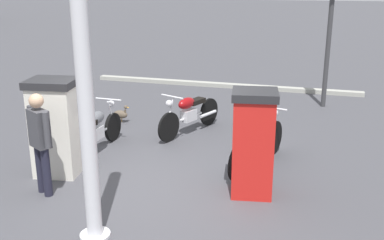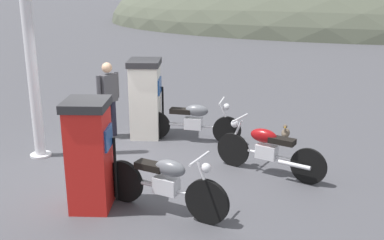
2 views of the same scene
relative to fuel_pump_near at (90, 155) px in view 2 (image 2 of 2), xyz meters
The scene contains 11 objects.
ground_plane 1.86m from the fuel_pump_near, 88.54° to the left, with size 120.00×120.00×0.00m, color #424247.
fuel_pump_near is the anchor object (origin of this frame).
fuel_pump_far 3.31m from the fuel_pump_near, 90.00° to the left, with size 0.74×0.85×1.66m.
motorcycle_near_pump 1.17m from the fuel_pump_near, ahead, with size 1.98×0.87×0.97m.
motorcycle_far_pump 3.31m from the fuel_pump_near, 71.52° to the left, with size 2.10×0.56×0.93m.
motorcycle_extra 3.07m from the fuel_pump_near, 32.44° to the left, with size 1.87×0.96×0.95m.
attendant_person 3.23m from the fuel_pump_near, 103.56° to the left, with size 0.38×0.53×1.61m.
wandering_duck 4.52m from the fuel_pump_near, 48.59° to the left, with size 0.22×0.42×0.42m.
canopy_support_pole 2.76m from the fuel_pump_near, 133.11° to the left, with size 0.40×0.40×4.01m.
distant_hill_main 32.99m from the fuel_pump_near, 72.34° to the left, with size 39.02×25.72×10.76m.
distant_hill_secondary 39.36m from the fuel_pump_near, 78.94° to the left, with size 24.58×16.85×11.99m.
Camera 2 is at (2.38, -7.65, 3.31)m, focal length 43.61 mm.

